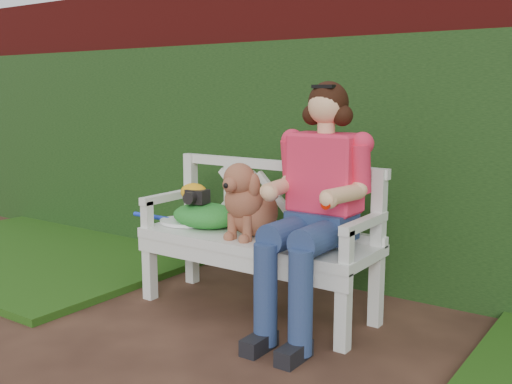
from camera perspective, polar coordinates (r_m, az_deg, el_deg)
The scene contains 11 objects.
ground at distance 3.05m, azimuth -6.49°, elevation -16.67°, with size 60.00×60.00×0.00m, color black.
brick_wall at distance 4.35m, azimuth 10.05°, elevation 6.19°, with size 10.00×0.30×2.20m, color #62110F.
ivy_hedge at distance 4.18m, azimuth 8.68°, elevation 2.64°, with size 10.00×0.18×1.70m, color #274C1A.
grass_left at distance 5.32m, azimuth -19.71°, elevation -5.38°, with size 2.60×2.00×0.05m, color #1F460E.
garden_bench at distance 3.71m, azimuth 0.00°, elevation -7.79°, with size 1.58×0.60×0.48m, color white, non-canonical shape.
seated_woman at distance 3.35m, azimuth 6.16°, elevation -1.82°, with size 0.58×0.78×1.38m, color red, non-canonical shape.
dog at distance 3.58m, azimuth -0.54°, elevation -0.64°, with size 0.31×0.42×0.46m, color #984721, non-canonical shape.
tennis_racket at distance 4.00m, azimuth -7.22°, elevation -2.77°, with size 0.66×0.28×0.03m, color white, non-canonical shape.
green_bag at distance 3.88m, azimuth -4.81°, elevation -2.18°, with size 0.46×0.36×0.16m, color #13811D, non-canonical shape.
camera_item at distance 3.85m, azimuth -5.59°, elevation -0.41°, with size 0.13×0.10×0.09m, color black.
baseball_glove at distance 3.90m, azimuth -5.94°, elevation -0.04°, with size 0.19×0.14×0.12m, color orange.
Camera 1 is at (1.83, -2.04, 1.35)m, focal length 42.00 mm.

